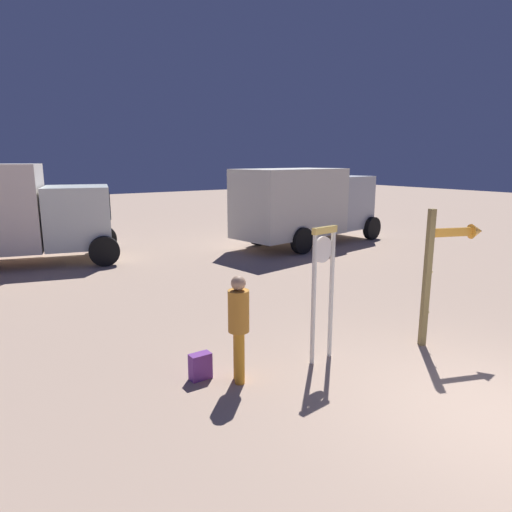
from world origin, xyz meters
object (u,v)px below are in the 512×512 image
(standing_clock, at_px, (323,279))
(person_near_clock, at_px, (239,323))
(backpack, at_px, (200,366))
(box_truck_near, at_px, (305,203))
(arrow_sign, at_px, (446,257))

(standing_clock, bearing_deg, person_near_clock, 175.25)
(standing_clock, xyz_separation_m, person_near_clock, (-1.46, 0.12, -0.45))
(backpack, xyz_separation_m, box_truck_near, (8.17, 7.37, 1.37))
(backpack, bearing_deg, arrow_sign, -16.00)
(person_near_clock, relative_size, backpack, 4.04)
(person_near_clock, distance_m, backpack, 0.89)
(standing_clock, height_order, person_near_clock, standing_clock)
(standing_clock, height_order, arrow_sign, arrow_sign)
(standing_clock, distance_m, arrow_sign, 2.27)
(standing_clock, bearing_deg, backpack, 165.23)
(person_near_clock, bearing_deg, backpack, 138.91)
(standing_clock, relative_size, box_truck_near, 0.33)
(backpack, bearing_deg, person_near_clock, -41.09)
(backpack, relative_size, box_truck_near, 0.06)
(arrow_sign, height_order, box_truck_near, box_truck_near)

